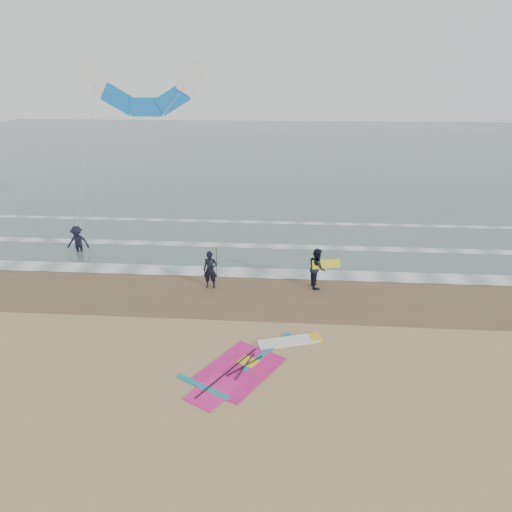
# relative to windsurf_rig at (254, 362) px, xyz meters

# --- Properties ---
(ground) EXTENTS (120.00, 120.00, 0.00)m
(ground) POSITION_rel_windsurf_rig_xyz_m (0.58, -0.73, -0.03)
(ground) COLOR tan
(ground) RESTS_ON ground
(sea_water) EXTENTS (120.00, 80.00, 0.02)m
(sea_water) POSITION_rel_windsurf_rig_xyz_m (0.58, 47.27, -0.02)
(sea_water) COLOR #47605E
(sea_water) RESTS_ON ground
(wet_sand_band) EXTENTS (120.00, 5.00, 0.01)m
(wet_sand_band) POSITION_rel_windsurf_rig_xyz_m (0.58, 5.27, -0.03)
(wet_sand_band) COLOR brown
(wet_sand_band) RESTS_ON ground
(foam_waterline) EXTENTS (120.00, 9.15, 0.02)m
(foam_waterline) POSITION_rel_windsurf_rig_xyz_m (0.58, 9.72, -0.00)
(foam_waterline) COLOR white
(foam_waterline) RESTS_ON ground
(windsurf_rig) EXTENTS (4.83, 4.57, 0.12)m
(windsurf_rig) POSITION_rel_windsurf_rig_xyz_m (0.00, 0.00, 0.00)
(windsurf_rig) COLOR white
(windsurf_rig) RESTS_ON ground
(person_standing) EXTENTS (0.64, 0.42, 1.75)m
(person_standing) POSITION_rel_windsurf_rig_xyz_m (-2.46, 5.74, 0.85)
(person_standing) COLOR black
(person_standing) RESTS_ON ground
(person_walking) EXTENTS (0.85, 1.01, 1.86)m
(person_walking) POSITION_rel_windsurf_rig_xyz_m (2.37, 6.20, 0.90)
(person_walking) COLOR black
(person_walking) RESTS_ON ground
(person_wading) EXTENTS (1.25, 0.78, 1.85)m
(person_wading) POSITION_rel_windsurf_rig_xyz_m (-10.44, 9.61, 0.90)
(person_wading) COLOR black
(person_wading) RESTS_ON ground
(held_pole) EXTENTS (0.17, 0.86, 1.82)m
(held_pole) POSITION_rel_windsurf_rig_xyz_m (-2.16, 5.74, 1.26)
(held_pole) COLOR black
(held_pole) RESTS_ON ground
(carried_kiteboard) EXTENTS (1.30, 0.51, 0.39)m
(carried_kiteboard) POSITION_rel_windsurf_rig_xyz_m (2.77, 6.10, 1.15)
(carried_kiteboard) COLOR yellow
(carried_kiteboard) RESTS_ON ground
(surf_kite) EXTENTS (7.14, 2.18, 8.67)m
(surf_kite) POSITION_rel_windsurf_rig_xyz_m (-6.65, 11.70, 8.19)
(surf_kite) COLOR white
(surf_kite) RESTS_ON ground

